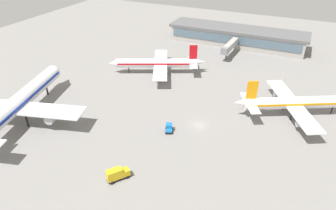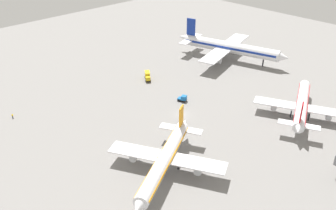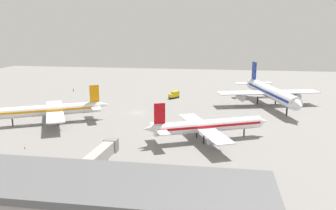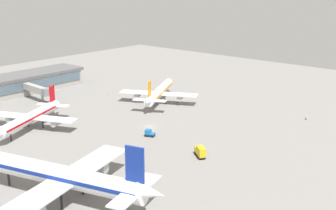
{
  "view_description": "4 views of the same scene",
  "coord_description": "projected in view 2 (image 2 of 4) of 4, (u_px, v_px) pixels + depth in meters",
  "views": [
    {
      "loc": [
        -22.95,
        73.59,
        53.46
      ],
      "look_at": [
        9.51,
        2.31,
        6.21
      ],
      "focal_mm": 31.98,
      "sensor_mm": 36.0,
      "label": 1
    },
    {
      "loc": [
        -82.06,
        -77.07,
        65.67
      ],
      "look_at": [
        -6.03,
        1.05,
        5.63
      ],
      "focal_mm": 39.73,
      "sensor_mm": 36.0,
      "label": 2
    },
    {
      "loc": [
        32.45,
        -128.59,
        33.28
      ],
      "look_at": [
        11.44,
        4.56,
        2.53
      ],
      "focal_mm": 37.17,
      "sensor_mm": 36.0,
      "label": 3
    },
    {
      "loc": [
        108.17,
        101.37,
        50.55
      ],
      "look_at": [
        -10.82,
        -0.49,
        5.57
      ],
      "focal_mm": 47.11,
      "sensor_mm": 36.0,
      "label": 4
    }
  ],
  "objects": [
    {
      "name": "ground",
      "position": [
        182.0,
        114.0,
        130.19
      ],
      "size": [
        288.0,
        288.0,
        0.0
      ],
      "primitive_type": "plane",
      "color": "gray"
    },
    {
      "name": "airplane_at_gate",
      "position": [
        165.0,
        159.0,
        100.2
      ],
      "size": [
        38.23,
        31.87,
        12.63
      ],
      "rotation": [
        0.0,
        0.0,
        3.62
      ],
      "color": "white",
      "rests_on": "ground"
    },
    {
      "name": "airplane_taxiing",
      "position": [
        229.0,
        47.0,
        172.28
      ],
      "size": [
        44.01,
        53.85,
        16.67
      ],
      "rotation": [
        0.0,
        0.0,
        4.98
      ],
      "color": "white",
      "rests_on": "ground"
    },
    {
      "name": "airplane_distant",
      "position": [
        302.0,
        105.0,
        127.19
      ],
      "size": [
        37.47,
        31.07,
        12.13
      ],
      "rotation": [
        0.0,
        0.0,
        0.43
      ],
      "color": "white",
      "rests_on": "ground"
    },
    {
      "name": "catering_truck",
      "position": [
        148.0,
        76.0,
        154.62
      ],
      "size": [
        4.87,
        5.62,
        3.3
      ],
      "rotation": [
        0.0,
        0.0,
        4.07
      ],
      "color": "black",
      "rests_on": "ground"
    },
    {
      "name": "baggage_tug",
      "position": [
        183.0,
        98.0,
        138.22
      ],
      "size": [
        3.19,
        3.68,
        2.3
      ],
      "rotation": [
        0.0,
        0.0,
        5.1
      ],
      "color": "black",
      "rests_on": "ground"
    },
    {
      "name": "ground_crew_worker",
      "position": [
        12.0,
        116.0,
        127.53
      ],
      "size": [
        0.56,
        0.48,
        1.67
      ],
      "rotation": [
        0.0,
        0.0,
        1.87
      ],
      "color": "#1E2338",
      "rests_on": "ground"
    }
  ]
}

